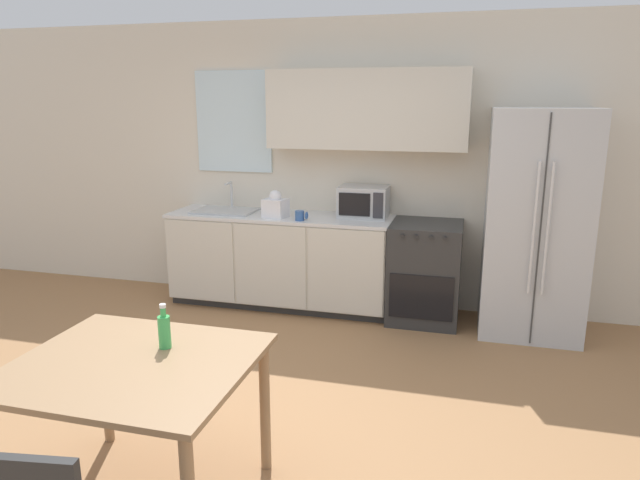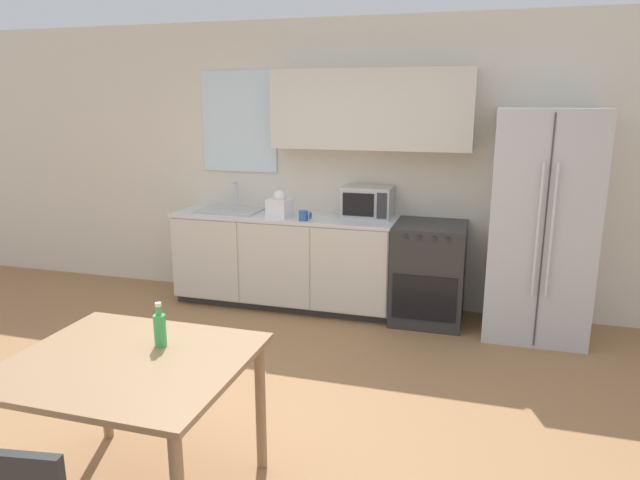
{
  "view_description": "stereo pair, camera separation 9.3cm",
  "coord_description": "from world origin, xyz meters",
  "px_view_note": "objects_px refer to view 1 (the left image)",
  "views": [
    {
      "loc": [
        1.32,
        -3.0,
        1.96
      ],
      "look_at": [
        0.36,
        0.58,
        1.05
      ],
      "focal_mm": 32.0,
      "sensor_mm": 36.0,
      "label": 1
    },
    {
      "loc": [
        1.41,
        -2.98,
        1.96
      ],
      "look_at": [
        0.36,
        0.58,
        1.05
      ],
      "focal_mm": 32.0,
      "sensor_mm": 36.0,
      "label": 2
    }
  ],
  "objects_px": {
    "refrigerator": "(536,224)",
    "dining_table": "(134,381)",
    "oven_range": "(425,272)",
    "drink_bottle": "(164,330)",
    "microwave": "(364,202)",
    "coffee_mug": "(301,216)"
  },
  "relations": [
    {
      "from": "oven_range",
      "to": "drink_bottle",
      "type": "relative_size",
      "value": 3.93
    },
    {
      "from": "microwave",
      "to": "drink_bottle",
      "type": "height_order",
      "value": "microwave"
    },
    {
      "from": "drink_bottle",
      "to": "dining_table",
      "type": "bearing_deg",
      "value": -112.1
    },
    {
      "from": "oven_range",
      "to": "microwave",
      "type": "height_order",
      "value": "microwave"
    },
    {
      "from": "refrigerator",
      "to": "coffee_mug",
      "type": "relative_size",
      "value": 16.44
    },
    {
      "from": "microwave",
      "to": "coffee_mug",
      "type": "height_order",
      "value": "microwave"
    },
    {
      "from": "coffee_mug",
      "to": "refrigerator",
      "type": "bearing_deg",
      "value": 4.38
    },
    {
      "from": "microwave",
      "to": "coffee_mug",
      "type": "bearing_deg",
      "value": -149.22
    },
    {
      "from": "microwave",
      "to": "coffee_mug",
      "type": "xyz_separation_m",
      "value": [
        -0.52,
        -0.31,
        -0.1
      ]
    },
    {
      "from": "dining_table",
      "to": "oven_range",
      "type": "bearing_deg",
      "value": 68.45
    },
    {
      "from": "refrigerator",
      "to": "dining_table",
      "type": "relative_size",
      "value": 1.72
    },
    {
      "from": "drink_bottle",
      "to": "microwave",
      "type": "bearing_deg",
      "value": 80.58
    },
    {
      "from": "coffee_mug",
      "to": "microwave",
      "type": "bearing_deg",
      "value": 30.78
    },
    {
      "from": "coffee_mug",
      "to": "drink_bottle",
      "type": "distance_m",
      "value": 2.5
    },
    {
      "from": "refrigerator",
      "to": "coffee_mug",
      "type": "distance_m",
      "value": 2.02
    },
    {
      "from": "refrigerator",
      "to": "microwave",
      "type": "relative_size",
      "value": 4.26
    },
    {
      "from": "microwave",
      "to": "refrigerator",
      "type": "bearing_deg",
      "value": -5.92
    },
    {
      "from": "coffee_mug",
      "to": "dining_table",
      "type": "relative_size",
      "value": 0.1
    },
    {
      "from": "microwave",
      "to": "coffee_mug",
      "type": "relative_size",
      "value": 3.86
    },
    {
      "from": "oven_range",
      "to": "coffee_mug",
      "type": "distance_m",
      "value": 1.24
    },
    {
      "from": "refrigerator",
      "to": "dining_table",
      "type": "height_order",
      "value": "refrigerator"
    },
    {
      "from": "dining_table",
      "to": "drink_bottle",
      "type": "relative_size",
      "value": 4.84
    }
  ]
}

